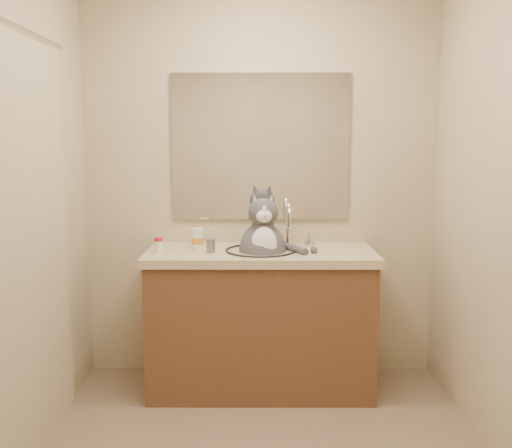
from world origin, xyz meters
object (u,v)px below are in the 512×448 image
at_px(cat, 263,248).
at_px(grey_canister, 211,246).
at_px(pill_bottle_redcap, 159,245).
at_px(pill_bottle_orange, 198,239).

bearing_deg(cat, grey_canister, -175.95).
xyz_separation_m(pill_bottle_redcap, grey_canister, (0.30, -0.02, -0.00)).
bearing_deg(pill_bottle_orange, grey_canister, -53.00).
height_order(cat, pill_bottle_orange, cat).
relative_size(pill_bottle_orange, grey_canister, 1.54).
bearing_deg(cat, pill_bottle_orange, 165.25).
bearing_deg(pill_bottle_orange, pill_bottle_redcap, -154.77).
bearing_deg(grey_canister, cat, 8.33).
height_order(pill_bottle_redcap, pill_bottle_orange, pill_bottle_orange).
bearing_deg(grey_canister, pill_bottle_redcap, 177.11).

